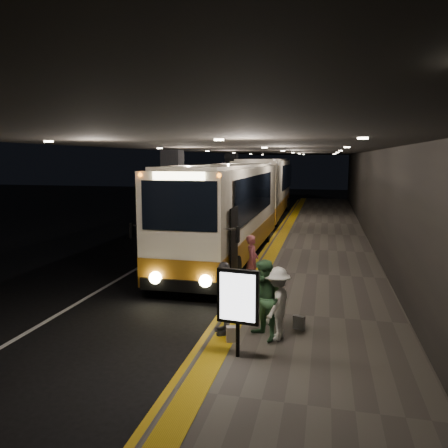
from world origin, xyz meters
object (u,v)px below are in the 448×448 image
at_px(coach_main, 227,215).
at_px(passenger_waiting_grey, 224,298).
at_px(coach_second, 265,191).
at_px(passenger_boarding, 252,261).
at_px(passenger_waiting_white, 277,303).
at_px(passenger_waiting_green, 265,300).
at_px(bag_plain, 233,334).
at_px(stanchion_post, 229,298).
at_px(bag_polka, 299,323).
at_px(info_sign, 238,298).

relative_size(coach_main, passenger_waiting_grey, 7.21).
bearing_deg(coach_second, passenger_boarding, -84.81).
relative_size(passenger_waiting_white, passenger_waiting_grey, 0.96).
height_order(passenger_waiting_green, bag_plain, passenger_waiting_green).
bearing_deg(coach_second, stanchion_post, -85.93).
relative_size(coach_main, passenger_waiting_green, 6.81).
distance_m(coach_main, stanchion_post, 7.42).
xyz_separation_m(passenger_waiting_grey, stanchion_post, (-0.05, 0.75, -0.25)).
height_order(coach_main, passenger_waiting_grey, coach_main).
bearing_deg(coach_main, bag_polka, -64.71).
relative_size(passenger_waiting_white, info_sign, 0.90).
bearing_deg(coach_main, coach_second, 91.41).
bearing_deg(coach_second, bag_polka, -81.27).
height_order(coach_main, bag_plain, coach_main).
bearing_deg(info_sign, stanchion_post, 114.03).
relative_size(coach_second, passenger_waiting_green, 7.12).
height_order(passenger_boarding, bag_polka, passenger_boarding).
bearing_deg(passenger_waiting_white, passenger_waiting_green, -57.18).
relative_size(passenger_boarding, stanchion_post, 1.39).
xyz_separation_m(passenger_boarding, info_sign, (0.52, -4.86, 0.41)).
relative_size(coach_second, passenger_waiting_grey, 7.53).
xyz_separation_m(passenger_waiting_green, stanchion_post, (-0.97, 0.86, -0.30)).
xyz_separation_m(passenger_waiting_white, passenger_waiting_grey, (-1.17, 0.01, 0.03)).
bearing_deg(passenger_waiting_white, bag_plain, -54.65).
distance_m(coach_second, passenger_waiting_grey, 20.76).
height_order(coach_main, info_sign, coach_main).
bearing_deg(info_sign, passenger_waiting_green, 74.21).
distance_m(coach_main, info_sign, 9.26).
bearing_deg(bag_plain, passenger_boarding, 93.85).
distance_m(coach_second, bag_polka, 20.40).
bearing_deg(coach_second, info_sign, -84.88).
distance_m(bag_polka, info_sign, 2.27).
bearing_deg(passenger_waiting_white, info_sign, -20.01).
bearing_deg(passenger_waiting_grey, coach_main, 171.11).
bearing_deg(bag_polka, passenger_waiting_green, -133.90).
relative_size(bag_plain, stanchion_post, 0.30).
bearing_deg(passenger_waiting_grey, info_sign, 4.78).
distance_m(bag_polka, bag_plain, 1.69).
relative_size(coach_second, bag_polka, 39.43).
height_order(passenger_boarding, bag_plain, passenger_boarding).
distance_m(coach_second, passenger_waiting_green, 20.97).
height_order(bag_polka, bag_plain, bag_plain).
distance_m(coach_second, stanchion_post, 20.02).
distance_m(passenger_waiting_grey, bag_plain, 0.82).
xyz_separation_m(passenger_boarding, passenger_waiting_grey, (0.00, -3.79, 0.03)).
relative_size(coach_second, bag_plain, 36.70).
distance_m(passenger_boarding, bag_polka, 3.62).
height_order(passenger_waiting_white, bag_plain, passenger_waiting_white).
distance_m(bag_polka, stanchion_post, 1.73).
bearing_deg(bag_polka, coach_main, 114.72).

